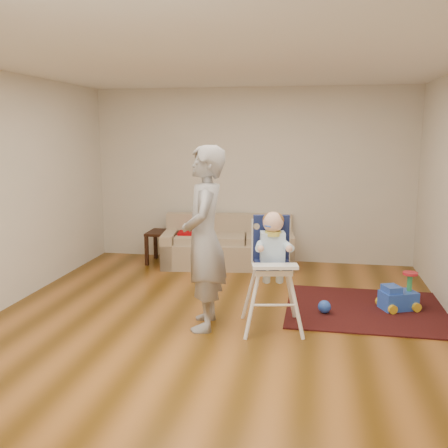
% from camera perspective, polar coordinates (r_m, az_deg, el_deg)
% --- Properties ---
extents(ground, '(5.50, 5.50, 0.00)m').
position_cam_1_polar(ground, '(5.49, -0.77, -11.07)').
color(ground, '#53340C').
rests_on(ground, ground).
extents(room_envelope, '(5.04, 5.52, 2.72)m').
position_cam_1_polar(room_envelope, '(5.63, 0.23, 9.03)').
color(room_envelope, silver).
rests_on(room_envelope, ground).
extents(sofa, '(2.05, 1.04, 0.76)m').
position_cam_1_polar(sofa, '(7.60, 0.45, -2.00)').
color(sofa, gray).
rests_on(sofa, ground).
extents(side_table, '(0.49, 0.49, 0.49)m').
position_cam_1_polar(side_table, '(7.88, -6.82, -2.62)').
color(side_table, black).
rests_on(side_table, ground).
extents(area_rug, '(2.02, 1.52, 0.02)m').
position_cam_1_polar(area_rug, '(6.06, 16.92, -9.36)').
color(area_rug, black).
rests_on(area_rug, ground).
extents(ride_on_toy, '(0.47, 0.41, 0.43)m').
position_cam_1_polar(ride_on_toy, '(6.08, 19.36, -7.21)').
color(ride_on_toy, blue).
rests_on(ride_on_toy, area_rug).
extents(toy_ball, '(0.15, 0.15, 0.15)m').
position_cam_1_polar(toy_ball, '(5.77, 11.40, -9.25)').
color(toy_ball, blue).
rests_on(toy_ball, area_rug).
extents(high_chair, '(0.67, 0.67, 1.24)m').
position_cam_1_polar(high_chair, '(5.14, 5.54, -5.59)').
color(high_chair, white).
rests_on(high_chair, ground).
extents(adult, '(0.55, 0.75, 1.89)m').
position_cam_1_polar(adult, '(5.09, -2.27, -1.68)').
color(adult, '#9C9B9E').
rests_on(adult, ground).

